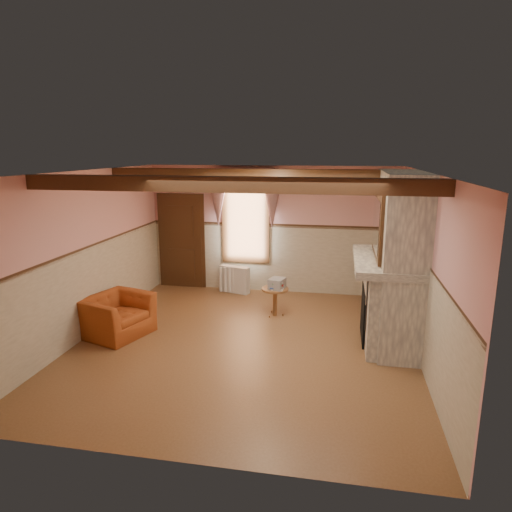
% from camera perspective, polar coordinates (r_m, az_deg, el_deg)
% --- Properties ---
extents(floor, '(5.50, 6.00, 0.01)m').
position_cam_1_polar(floor, '(7.68, -1.41, -10.89)').
color(floor, brown).
rests_on(floor, ground).
extents(ceiling, '(5.50, 6.00, 0.01)m').
position_cam_1_polar(ceiling, '(7.03, -1.54, 10.45)').
color(ceiling, silver).
rests_on(ceiling, wall_back).
extents(wall_back, '(5.50, 0.02, 2.80)m').
position_cam_1_polar(wall_back, '(10.12, 2.07, 3.30)').
color(wall_back, pink).
rests_on(wall_back, floor).
extents(wall_front, '(5.50, 0.02, 2.80)m').
position_cam_1_polar(wall_front, '(4.48, -9.62, -9.77)').
color(wall_front, pink).
rests_on(wall_front, floor).
extents(wall_left, '(0.02, 6.00, 2.80)m').
position_cam_1_polar(wall_left, '(8.24, -20.52, 0.18)').
color(wall_left, pink).
rests_on(wall_left, floor).
extents(wall_right, '(0.02, 6.00, 2.80)m').
position_cam_1_polar(wall_right, '(7.19, 20.50, -1.63)').
color(wall_right, pink).
rests_on(wall_right, floor).
extents(wainscot, '(5.50, 6.00, 1.50)m').
position_cam_1_polar(wainscot, '(7.41, -1.45, -5.59)').
color(wainscot, beige).
rests_on(wainscot, floor).
extents(chair_rail, '(5.50, 6.00, 0.08)m').
position_cam_1_polar(chair_rail, '(7.21, -1.48, 0.07)').
color(chair_rail, black).
rests_on(chair_rail, wainscot).
extents(firebox, '(0.20, 0.95, 0.90)m').
position_cam_1_polar(firebox, '(7.95, 13.86, -6.97)').
color(firebox, black).
rests_on(firebox, floor).
extents(armchair, '(1.22, 1.31, 0.69)m').
position_cam_1_polar(armchair, '(8.27, -17.03, -7.13)').
color(armchair, '#994219').
rests_on(armchair, floor).
extents(side_table, '(0.64, 0.64, 0.55)m').
position_cam_1_polar(side_table, '(8.82, 2.38, -5.74)').
color(side_table, brown).
rests_on(side_table, floor).
extents(book_stack, '(0.33, 0.37, 0.20)m').
position_cam_1_polar(book_stack, '(8.68, 2.64, -3.46)').
color(book_stack, '#B7AD8C').
rests_on(book_stack, side_table).
extents(radiator, '(0.72, 0.37, 0.60)m').
position_cam_1_polar(radiator, '(10.23, -2.71, -2.93)').
color(radiator, silver).
rests_on(radiator, floor).
extents(bowl, '(0.32, 0.32, 0.08)m').
position_cam_1_polar(bowl, '(7.80, 16.02, 0.26)').
color(bowl, brown).
rests_on(bowl, mantel).
extents(mantel_clock, '(0.14, 0.24, 0.20)m').
position_cam_1_polar(mantel_clock, '(8.46, 15.64, 1.68)').
color(mantel_clock, '#311A0D').
rests_on(mantel_clock, mantel).
extents(oil_lamp, '(0.11, 0.11, 0.28)m').
position_cam_1_polar(oil_lamp, '(8.24, 15.78, 1.67)').
color(oil_lamp, '#B49532').
rests_on(oil_lamp, mantel).
extents(candle_red, '(0.06, 0.06, 0.16)m').
position_cam_1_polar(candle_red, '(7.22, 16.45, -0.46)').
color(candle_red, '#B21715').
rests_on(candle_red, mantel).
extents(jar_yellow, '(0.06, 0.06, 0.12)m').
position_cam_1_polar(jar_yellow, '(7.33, 16.36, -0.41)').
color(jar_yellow, yellow).
rests_on(jar_yellow, mantel).
extents(fireplace, '(0.85, 2.00, 2.80)m').
position_cam_1_polar(fireplace, '(7.72, 17.40, -0.42)').
color(fireplace, gray).
rests_on(fireplace, floor).
extents(mantel, '(1.05, 2.05, 0.12)m').
position_cam_1_polar(mantel, '(7.71, 16.05, -0.65)').
color(mantel, gray).
rests_on(mantel, fireplace).
extents(overmantel_mirror, '(0.06, 1.44, 1.04)m').
position_cam_1_polar(overmantel_mirror, '(7.57, 14.95, 3.89)').
color(overmantel_mirror, silver).
rests_on(overmantel_mirror, fireplace).
extents(door, '(1.10, 0.10, 2.10)m').
position_cam_1_polar(door, '(10.64, -9.25, 1.70)').
color(door, black).
rests_on(door, floor).
extents(window, '(1.06, 0.08, 2.02)m').
position_cam_1_polar(window, '(10.16, -1.30, 4.77)').
color(window, white).
rests_on(window, wall_back).
extents(window_drapes, '(1.30, 0.14, 1.40)m').
position_cam_1_polar(window_drapes, '(10.00, -1.43, 8.10)').
color(window_drapes, gray).
rests_on(window_drapes, wall_back).
extents(ceiling_beam_front, '(5.50, 0.18, 0.20)m').
position_cam_1_polar(ceiling_beam_front, '(5.87, -4.03, 8.91)').
color(ceiling_beam_front, black).
rests_on(ceiling_beam_front, ceiling).
extents(ceiling_beam_back, '(5.50, 0.18, 0.20)m').
position_cam_1_polar(ceiling_beam_back, '(8.21, 0.24, 10.14)').
color(ceiling_beam_back, black).
rests_on(ceiling_beam_back, ceiling).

